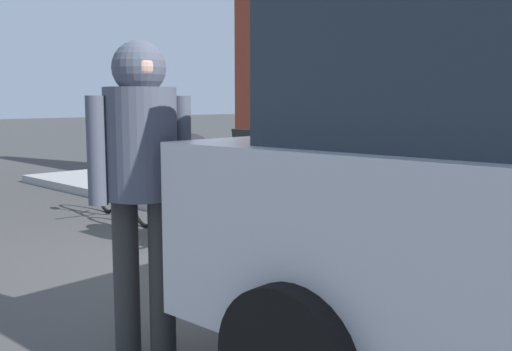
{
  "coord_description": "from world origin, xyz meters",
  "views": [
    {
      "loc": [
        3.87,
        -3.08,
        1.39
      ],
      "look_at": [
        0.06,
        0.71,
        0.7
      ],
      "focal_mm": 41.23,
      "sensor_mm": 36.0,
      "label": 1
    }
  ],
  "objects_px": {
    "pedestrian_walking": "(141,162)",
    "sandwich_board_sign": "(259,166)",
    "touring_motorcycle": "(213,185)",
    "parked_bicycle": "(124,188)"
  },
  "relations": [
    {
      "from": "pedestrian_walking",
      "to": "sandwich_board_sign",
      "type": "bearing_deg",
      "value": 126.31
    },
    {
      "from": "pedestrian_walking",
      "to": "sandwich_board_sign",
      "type": "height_order",
      "value": "pedestrian_walking"
    },
    {
      "from": "touring_motorcycle",
      "to": "sandwich_board_sign",
      "type": "height_order",
      "value": "touring_motorcycle"
    },
    {
      "from": "parked_bicycle",
      "to": "sandwich_board_sign",
      "type": "xyz_separation_m",
      "value": [
        0.84,
        1.39,
        0.21
      ]
    },
    {
      "from": "parked_bicycle",
      "to": "touring_motorcycle",
      "type": "bearing_deg",
      "value": -4.21
    },
    {
      "from": "parked_bicycle",
      "to": "pedestrian_walking",
      "type": "xyz_separation_m",
      "value": [
        3.29,
        -1.94,
        0.7
      ]
    },
    {
      "from": "touring_motorcycle",
      "to": "parked_bicycle",
      "type": "xyz_separation_m",
      "value": [
        -1.75,
        0.13,
        -0.22
      ]
    },
    {
      "from": "sandwich_board_sign",
      "to": "touring_motorcycle",
      "type": "bearing_deg",
      "value": -59.19
    },
    {
      "from": "touring_motorcycle",
      "to": "pedestrian_walking",
      "type": "distance_m",
      "value": 2.43
    },
    {
      "from": "touring_motorcycle",
      "to": "pedestrian_walking",
      "type": "bearing_deg",
      "value": -49.63
    }
  ]
}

